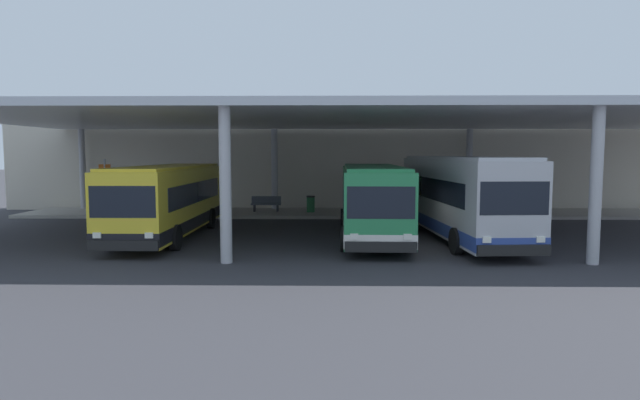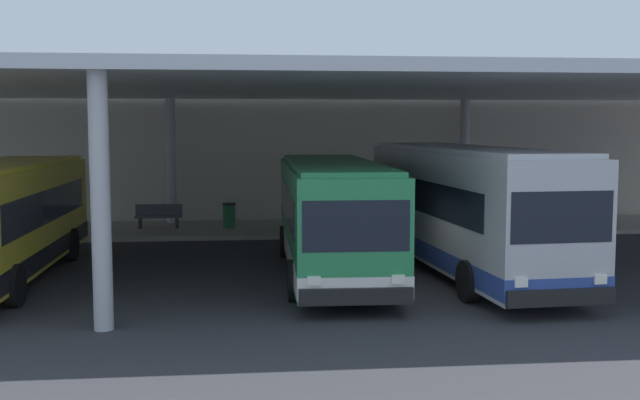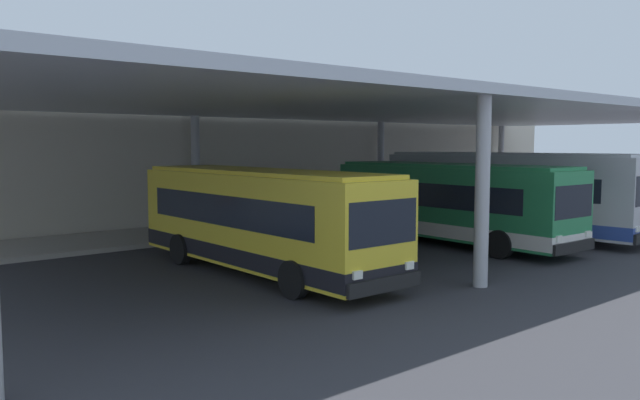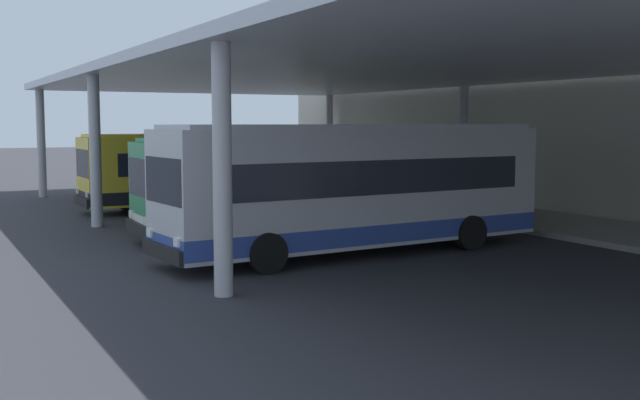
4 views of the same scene
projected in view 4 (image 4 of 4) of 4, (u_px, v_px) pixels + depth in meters
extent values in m
plane|color=#333338|center=(229.00, 246.00, 22.81)|extent=(200.00, 200.00, 0.00)
cube|color=#A39E93|center=(530.00, 220.00, 28.28)|extent=(42.00, 4.50, 0.18)
cube|color=beige|center=(597.00, 125.00, 29.46)|extent=(48.00, 1.60, 7.05)
cube|color=silver|center=(387.00, 67.00, 24.84)|extent=(40.00, 17.00, 0.30)
cylinder|color=#B2B2B7|center=(41.00, 143.00, 37.65)|extent=(0.40, 0.40, 5.25)
cylinder|color=#B2B2B7|center=(330.00, 140.00, 45.11)|extent=(0.40, 0.40, 5.25)
cylinder|color=#B2B2B7|center=(95.00, 152.00, 26.81)|extent=(0.40, 0.40, 5.25)
cylinder|color=#B2B2B7|center=(463.00, 145.00, 34.27)|extent=(0.40, 0.40, 5.25)
cylinder|color=#B2B2B7|center=(222.00, 171.00, 15.97)|extent=(0.40, 0.40, 5.25)
cube|color=yellow|center=(209.00, 169.00, 32.61)|extent=(2.53, 10.41, 2.70)
cube|color=black|center=(209.00, 192.00, 32.71)|extent=(2.55, 10.43, 0.50)
cube|color=black|center=(212.00, 161.00, 32.65)|extent=(2.56, 8.53, 0.90)
cube|color=black|center=(83.00, 163.00, 30.16)|extent=(2.30, 0.13, 1.10)
cube|color=black|center=(82.00, 202.00, 30.27)|extent=(2.45, 0.17, 0.36)
cube|color=yellow|center=(208.00, 135.00, 32.47)|extent=(2.32, 9.99, 0.12)
cube|color=yellow|center=(84.00, 142.00, 30.09)|extent=(1.75, 0.12, 0.28)
cube|color=white|center=(78.00, 191.00, 31.03)|extent=(0.28, 0.08, 0.20)
cube|color=white|center=(87.00, 195.00, 29.45)|extent=(0.28, 0.08, 0.20)
cylinder|color=black|center=(126.00, 198.00, 32.29)|extent=(0.28, 1.00, 1.00)
cylinder|color=black|center=(142.00, 203.00, 30.14)|extent=(0.28, 1.00, 1.00)
cylinder|color=black|center=(260.00, 192.00, 35.14)|extent=(0.28, 1.00, 1.00)
cylinder|color=black|center=(283.00, 196.00, 32.99)|extent=(0.28, 1.00, 1.00)
cube|color=#28844C|center=(301.00, 183.00, 24.67)|extent=(2.73, 10.45, 2.70)
cube|color=white|center=(301.00, 214.00, 24.77)|extent=(2.75, 10.47, 0.50)
cube|color=black|center=(306.00, 174.00, 24.71)|extent=(2.73, 8.58, 0.90)
cube|color=black|center=(140.00, 177.00, 22.33)|extent=(2.30, 0.17, 1.10)
cube|color=black|center=(138.00, 229.00, 22.44)|extent=(2.45, 0.21, 0.36)
cube|color=#2A8B50|center=(301.00, 139.00, 24.53)|extent=(2.52, 10.03, 0.12)
cube|color=yellow|center=(140.00, 149.00, 22.27)|extent=(1.75, 0.16, 0.28)
cube|color=white|center=(131.00, 214.00, 23.21)|extent=(0.28, 0.09, 0.20)
cube|color=white|center=(146.00, 220.00, 21.61)|extent=(0.28, 0.09, 0.20)
cylinder|color=black|center=(193.00, 222.00, 24.44)|extent=(0.30, 1.01, 1.00)
cylinder|color=black|center=(218.00, 231.00, 22.26)|extent=(0.30, 1.01, 1.00)
cylinder|color=black|center=(360.00, 212.00, 27.15)|extent=(0.30, 1.01, 1.00)
cylinder|color=black|center=(398.00, 220.00, 24.98)|extent=(0.30, 1.01, 1.00)
cube|color=#B7B7BC|center=(358.00, 185.00, 21.27)|extent=(3.30, 11.35, 3.10)
cube|color=#2D4799|center=(357.00, 229.00, 21.38)|extent=(3.32, 11.37, 0.50)
cube|color=black|center=(362.00, 174.00, 21.31)|extent=(3.19, 9.34, 0.90)
cube|color=black|center=(165.00, 181.00, 18.30)|extent=(2.30, 0.28, 1.10)
cube|color=black|center=(163.00, 252.00, 18.42)|extent=(2.46, 0.34, 0.36)
cube|color=silver|center=(358.00, 127.00, 21.11)|extent=(3.07, 10.89, 0.12)
cube|color=yellow|center=(165.00, 137.00, 18.21)|extent=(1.75, 0.25, 0.28)
cube|color=white|center=(150.00, 233.00, 19.15)|extent=(0.29, 0.10, 0.20)
cube|color=white|center=(177.00, 242.00, 17.63)|extent=(0.29, 0.10, 0.20)
cylinder|color=black|center=(224.00, 240.00, 20.60)|extent=(0.35, 1.02, 1.00)
cylinder|color=black|center=(267.00, 253.00, 18.54)|extent=(0.35, 1.02, 1.00)
cylinder|color=black|center=(416.00, 223.00, 24.06)|extent=(0.35, 1.02, 1.00)
cylinder|color=black|center=(471.00, 233.00, 22.00)|extent=(0.35, 1.02, 1.00)
cube|color=#4C515B|center=(425.00, 191.00, 33.96)|extent=(1.80, 0.44, 0.08)
cube|color=#4C515B|center=(429.00, 185.00, 34.03)|extent=(1.80, 0.06, 0.44)
cube|color=#2D2D33|center=(416.00, 195.00, 34.60)|extent=(0.10, 0.36, 0.45)
cube|color=#2D2D33|center=(435.00, 198.00, 33.37)|extent=(0.10, 0.36, 0.45)
cylinder|color=#236638|center=(460.00, 197.00, 31.46)|extent=(0.48, 0.48, 0.90)
cylinder|color=black|center=(460.00, 185.00, 31.41)|extent=(0.52, 0.52, 0.08)
cylinder|color=#B2B2B7|center=(310.00, 157.00, 41.79)|extent=(0.12, 0.12, 3.20)
cube|color=orange|center=(310.00, 150.00, 41.74)|extent=(0.70, 0.04, 1.80)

